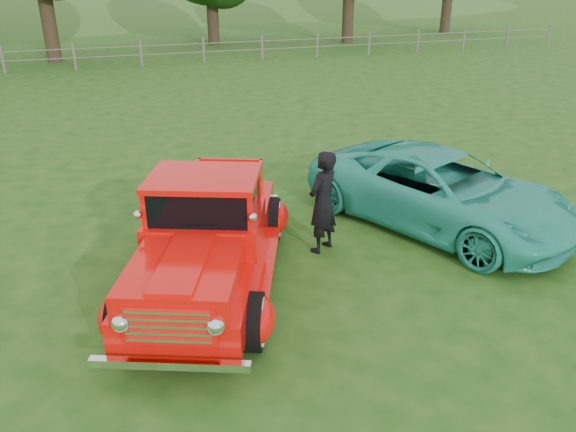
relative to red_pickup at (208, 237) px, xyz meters
name	(u,v)px	position (x,y,z in m)	size (l,w,h in m)	color
ground	(299,311)	(1.02, -1.15, -0.80)	(140.00, 140.00, 0.00)	#1D4612
distant_hills	(73,57)	(-3.06, 58.32, -5.34)	(116.00, 60.00, 18.00)	#3A6224
fence_line	(141,54)	(1.02, 20.85, -0.19)	(48.00, 0.12, 1.20)	#665D56
red_pickup	(208,237)	(0.00, 0.00, 0.00)	(3.52, 5.28, 1.78)	black
teal_sedan	(440,190)	(4.43, 0.72, -0.10)	(2.30, 4.98, 1.38)	#2CB098
man	(323,202)	(2.02, 0.50, 0.08)	(0.64, 0.42, 1.75)	black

